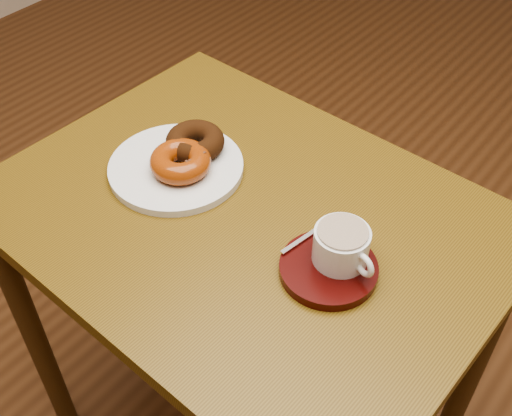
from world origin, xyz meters
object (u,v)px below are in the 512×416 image
Objects in this scene: cafe_table at (247,261)px; donut_plate at (176,167)px; saucer at (328,269)px; coffee_cup at (342,245)px.

cafe_table is 0.20m from donut_plate.
donut_plate is at bearing 175.45° from saucer.
donut_plate is 0.33m from saucer.
cafe_table is 5.77× the size of saucer.
coffee_cup is at bearing 1.46° from cafe_table.
saucer reaches higher than donut_plate.
donut_plate is at bearing -164.68° from coffee_cup.
saucer is (0.17, -0.02, 0.13)m from cafe_table.
cafe_table is 0.21m from saucer.
coffee_cup is (0.33, -0.01, 0.04)m from donut_plate.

